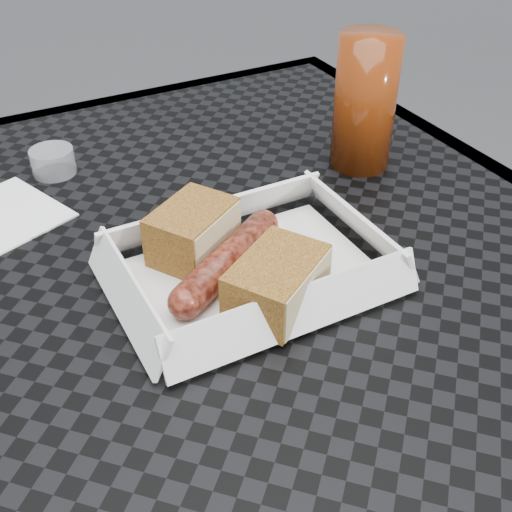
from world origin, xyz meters
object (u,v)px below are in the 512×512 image
Objects in this scene: drink_glass at (365,103)px; food_tray at (251,274)px; bratwurst at (227,261)px; patio_table at (193,306)px.

food_tray is at bearing -148.63° from drink_glass.
drink_glass reaches higher than food_tray.
bratwurst is (-0.02, 0.01, 0.02)m from food_tray.
drink_glass is at bearing 27.53° from bratwurst.
food_tray is at bearing -23.99° from bratwurst.
food_tray is 0.26m from drink_glass.
patio_table is 5.18× the size of drink_glass.
patio_table is at bearing 103.69° from bratwurst.
bratwurst reaches higher than patio_table.
bratwurst is 0.93× the size of drink_glass.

